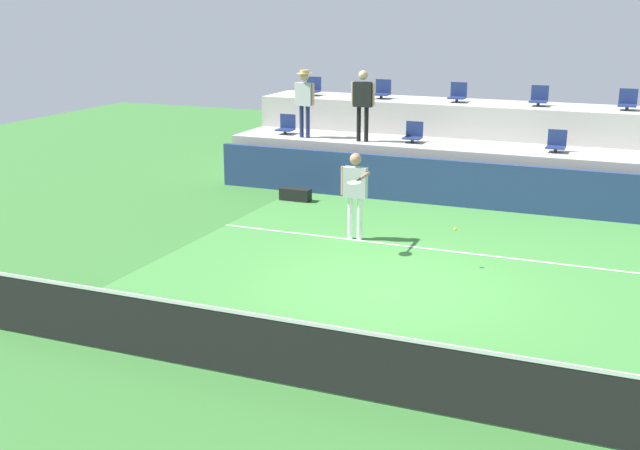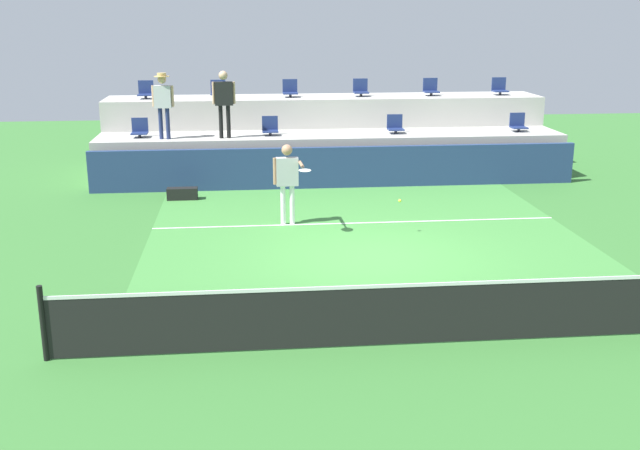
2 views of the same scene
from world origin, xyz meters
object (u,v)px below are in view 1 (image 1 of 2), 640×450
stadium_chair_lower_right (556,143)px  stadium_chair_upper_left (382,91)px  stadium_chair_lower_left (413,134)px  stadium_chair_upper_far_left (313,88)px  stadium_chair_upper_mid_right (539,97)px  tennis_ball (455,229)px  stadium_chair_lower_far_left (286,126)px  stadium_chair_upper_right (628,101)px  spectator_in_white (363,98)px  tennis_player (355,187)px  stadium_chair_upper_mid_left (458,94)px  spectator_with_hat (305,96)px  equipment_bag (295,195)px

stadium_chair_lower_right → stadium_chair_upper_left: (-4.97, 1.80, 0.85)m
stadium_chair_lower_left → stadium_chair_upper_far_left: bearing=153.1°
stadium_chair_upper_mid_right → tennis_ball: bearing=-92.3°
tennis_ball → stadium_chair_upper_far_left: bearing=128.6°
stadium_chair_lower_far_left → stadium_chair_upper_right: (8.50, 1.80, 0.85)m
stadium_chair_upper_far_left → spectator_in_white: (2.31, -2.18, 0.03)m
stadium_chair_lower_far_left → tennis_player: (3.75, -4.79, -0.36)m
spectator_in_white → stadium_chair_lower_far_left: bearing=170.6°
stadium_chair_lower_right → stadium_chair_upper_mid_left: bearing=147.6°
stadium_chair_lower_right → tennis_ball: 5.90m
stadium_chair_lower_left → stadium_chair_upper_far_left: (-3.55, 1.80, 0.85)m
stadium_chair_upper_mid_right → stadium_chair_lower_right: bearing=-68.3°
stadium_chair_lower_left → tennis_ball: size_ratio=7.65×
stadium_chair_upper_mid_left → spectator_with_hat: size_ratio=0.30×
stadium_chair_upper_left → stadium_chair_upper_mid_left: 2.13m
spectator_with_hat → spectator_in_white: 1.61m
stadium_chair_lower_left → stadium_chair_lower_right: same height
stadium_chair_lower_far_left → stadium_chair_upper_mid_left: stadium_chair_upper_mid_left is taller
spectator_with_hat → tennis_ball: bearing=-45.2°
stadium_chair_upper_far_left → spectator_with_hat: 2.30m
stadium_chair_upper_mid_right → tennis_player: 7.19m
tennis_player → spectator_in_white: 4.80m
tennis_player → tennis_ball: 2.52m
equipment_bag → stadium_chair_upper_left: bearing=77.8°
stadium_chair_lower_far_left → stadium_chair_upper_far_left: bearing=89.9°
stadium_chair_lower_right → stadium_chair_upper_right: bearing=51.5°
stadium_chair_upper_mid_left → equipment_bag: size_ratio=0.68×
stadium_chair_lower_far_left → equipment_bag: size_ratio=0.68×
stadium_chair_lower_right → tennis_ball: size_ratio=7.65×
tennis_player → equipment_bag: size_ratio=2.35×
stadium_chair_upper_right → spectator_with_hat: 8.09m
stadium_chair_upper_left → stadium_chair_lower_left: bearing=-51.2°
stadium_chair_lower_right → stadium_chair_lower_far_left: bearing=180.0°
stadium_chair_upper_mid_left → tennis_player: (-0.48, -6.59, -1.21)m
stadium_chair_lower_far_left → tennis_player: size_ratio=0.29×
stadium_chair_lower_right → equipment_bag: bearing=-159.5°
stadium_chair_lower_right → stadium_chair_upper_mid_left: stadium_chair_upper_mid_left is taller
stadium_chair_lower_right → stadium_chair_upper_mid_right: 2.12m
stadium_chair_lower_far_left → tennis_player: 6.09m
stadium_chair_upper_left → stadium_chair_upper_mid_left: (2.13, 0.00, 0.00)m
spectator_in_white → equipment_bag: spectator_in_white is taller
spectator_with_hat → tennis_player: bearing=-55.4°
stadium_chair_upper_far_left → tennis_player: (3.75, -6.59, -1.21)m
stadium_chair_upper_mid_right → stadium_chair_upper_right: bearing=0.0°
stadium_chair_lower_right → stadium_chair_upper_right: (1.43, 1.80, 0.85)m
stadium_chair_upper_left → tennis_ball: size_ratio=7.65×
equipment_bag → tennis_player: bearing=-46.1°
equipment_bag → stadium_chair_lower_right: bearing=20.5°
stadium_chair_upper_far_left → stadium_chair_lower_far_left: bearing=-90.1°
spectator_with_hat → stadium_chair_lower_right: bearing=3.5°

